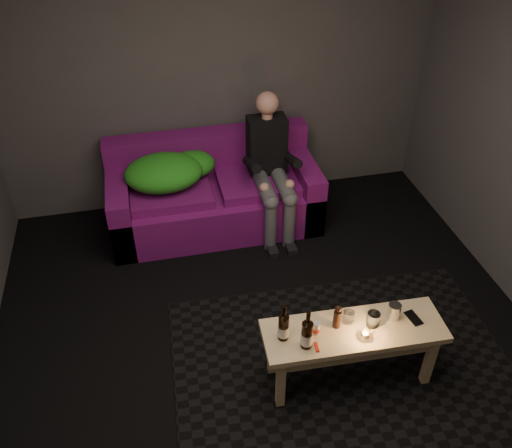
# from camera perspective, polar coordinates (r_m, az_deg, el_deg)

# --- Properties ---
(floor) EXTENTS (4.50, 4.50, 0.00)m
(floor) POSITION_cam_1_polar(r_m,az_deg,el_deg) (3.96, 2.25, -14.82)
(floor) COLOR black
(floor) RESTS_ON ground
(room) EXTENTS (4.50, 4.50, 4.50)m
(room) POSITION_cam_1_polar(r_m,az_deg,el_deg) (3.25, 0.84, 10.12)
(room) COLOR silver
(room) RESTS_ON ground
(rug) EXTENTS (2.45, 1.83, 0.01)m
(rug) POSITION_cam_1_polar(r_m,az_deg,el_deg) (3.99, 9.27, -14.90)
(rug) COLOR black
(rug) RESTS_ON floor
(sofa) EXTENTS (1.88, 0.85, 0.81)m
(sofa) POSITION_cam_1_polar(r_m,az_deg,el_deg) (5.06, -4.48, 3.08)
(sofa) COLOR #720F72
(sofa) RESTS_ON floor
(green_blanket) EXTENTS (0.83, 0.57, 0.28)m
(green_blanket) POSITION_cam_1_polar(r_m,az_deg,el_deg) (4.85, -9.22, 5.53)
(green_blanket) COLOR #36971B
(green_blanket) RESTS_ON sofa
(person) EXTENTS (0.34, 0.78, 1.26)m
(person) POSITION_cam_1_polar(r_m,az_deg,el_deg) (4.82, 1.56, 6.36)
(person) COLOR black
(person) RESTS_ON sofa
(coffee_table) EXTENTS (1.20, 0.43, 0.49)m
(coffee_table) POSITION_cam_1_polar(r_m,az_deg,el_deg) (3.66, 10.16, -11.70)
(coffee_table) COLOR tan
(coffee_table) RESTS_ON rug
(beer_bottle_a) EXTENTS (0.07, 0.07, 0.28)m
(beer_bottle_a) POSITION_cam_1_polar(r_m,az_deg,el_deg) (3.42, 2.91, -10.74)
(beer_bottle_a) COLOR black
(beer_bottle_a) RESTS_ON coffee_table
(beer_bottle_b) EXTENTS (0.07, 0.07, 0.29)m
(beer_bottle_b) POSITION_cam_1_polar(r_m,az_deg,el_deg) (3.38, 5.38, -11.46)
(beer_bottle_b) COLOR black
(beer_bottle_b) RESTS_ON coffee_table
(salt_shaker) EXTENTS (0.05, 0.05, 0.09)m
(salt_shaker) POSITION_cam_1_polar(r_m,az_deg,el_deg) (3.50, 6.38, -10.84)
(salt_shaker) COLOR silver
(salt_shaker) RESTS_ON coffee_table
(pepper_mill) EXTENTS (0.06, 0.06, 0.14)m
(pepper_mill) POSITION_cam_1_polar(r_m,az_deg,el_deg) (3.54, 8.53, -9.85)
(pepper_mill) COLOR black
(pepper_mill) RESTS_ON coffee_table
(tumbler_back) EXTENTS (0.07, 0.07, 0.09)m
(tumbler_back) POSITION_cam_1_polar(r_m,az_deg,el_deg) (3.60, 9.72, -9.61)
(tumbler_back) COLOR white
(tumbler_back) RESTS_ON coffee_table
(tealight) EXTENTS (0.06, 0.06, 0.04)m
(tealight) POSITION_cam_1_polar(r_m,az_deg,el_deg) (3.55, 11.44, -11.29)
(tealight) COLOR white
(tealight) RESTS_ON coffee_table
(tumbler_front) EXTENTS (0.11, 0.11, 0.10)m
(tumbler_front) POSITION_cam_1_polar(r_m,az_deg,el_deg) (3.60, 12.24, -9.77)
(tumbler_front) COLOR white
(tumbler_front) RESTS_ON coffee_table
(steel_cup) EXTENTS (0.11, 0.11, 0.12)m
(steel_cup) POSITION_cam_1_polar(r_m,az_deg,el_deg) (3.67, 14.31, -8.89)
(steel_cup) COLOR silver
(steel_cup) RESTS_ON coffee_table
(smartphone) EXTENTS (0.09, 0.14, 0.01)m
(smartphone) POSITION_cam_1_polar(r_m,az_deg,el_deg) (3.74, 16.26, -9.47)
(smartphone) COLOR black
(smartphone) RESTS_ON coffee_table
(red_lighter) EXTENTS (0.03, 0.07, 0.01)m
(red_lighter) POSITION_cam_1_polar(r_m,az_deg,el_deg) (3.45, 6.40, -12.76)
(red_lighter) COLOR red
(red_lighter) RESTS_ON coffee_table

